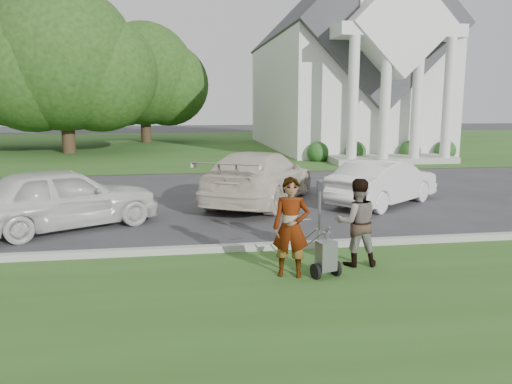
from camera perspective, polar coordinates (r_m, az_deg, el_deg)
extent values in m
plane|color=#333335|center=(9.58, 0.66, -7.66)|extent=(120.00, 120.00, 0.00)
cube|color=#31511B|center=(6.83, 4.90, -15.20)|extent=(80.00, 7.00, 0.01)
cube|color=#31511B|center=(36.15, -6.34, 5.40)|extent=(80.00, 30.00, 0.01)
cube|color=#9E9E93|center=(10.07, 0.15, -6.32)|extent=(80.00, 0.18, 0.15)
cube|color=white|center=(34.63, 9.10, 10.92)|extent=(9.00, 16.00, 7.00)
cube|color=#38383D|center=(34.86, 9.27, 16.68)|extent=(9.19, 17.00, 9.19)
cube|color=#9E9E93|center=(26.15, 15.03, 3.66)|extent=(6.20, 2.60, 0.30)
cylinder|color=white|center=(24.19, 11.01, 10.10)|extent=(0.50, 0.50, 6.00)
cylinder|color=white|center=(24.77, 14.55, 9.96)|extent=(0.50, 0.50, 6.00)
cylinder|color=white|center=(25.44, 17.91, 9.79)|extent=(0.50, 0.50, 6.00)
cylinder|color=white|center=(26.19, 21.09, 9.60)|extent=(0.50, 0.50, 6.00)
cube|color=white|center=(26.04, 15.86, 17.18)|extent=(6.20, 2.00, 0.60)
cube|color=white|center=(26.08, 15.89, 17.83)|extent=(5.09, 2.20, 5.09)
sphere|color=#1E4C19|center=(25.78, 7.09, 4.52)|extent=(1.10, 1.10, 1.10)
sphere|color=#1E4C19|center=(26.40, 11.29, 4.53)|extent=(1.10, 1.10, 1.10)
sphere|color=#1E4C19|center=(27.56, 17.18, 4.50)|extent=(1.10, 1.10, 1.10)
sphere|color=#1E4C19|center=(28.49, 20.81, 4.46)|extent=(1.10, 1.10, 1.10)
cylinder|color=#332316|center=(31.70, -20.71, 7.06)|extent=(0.76, 0.76, 3.20)
sphere|color=#1D3C12|center=(31.78, -21.16, 14.11)|extent=(8.40, 8.40, 8.40)
sphere|color=#1D3C12|center=(31.69, -17.52, 12.80)|extent=(6.89, 6.89, 6.89)
sphere|color=#1D3C12|center=(31.83, -24.23, 12.76)|extent=(7.22, 7.22, 7.22)
sphere|color=#1D3C12|center=(35.92, -26.27, 12.73)|extent=(7.54, 7.54, 7.54)
cylinder|color=#332316|center=(39.10, -12.49, 7.77)|extent=(0.76, 0.76, 3.00)
sphere|color=#1D3C12|center=(39.14, -12.70, 13.03)|extent=(7.60, 7.60, 7.60)
sphere|color=#1D3C12|center=(39.33, -10.08, 11.99)|extent=(6.23, 6.23, 6.23)
sphere|color=#1D3C12|center=(38.94, -14.97, 12.11)|extent=(6.54, 6.54, 6.54)
cylinder|color=black|center=(8.53, 6.84, -9.02)|extent=(0.14, 0.28, 0.27)
cylinder|color=black|center=(8.74, 9.10, -8.61)|extent=(0.14, 0.28, 0.27)
cylinder|color=#2D2D33|center=(8.63, 7.98, -8.81)|extent=(0.45, 0.16, 0.03)
cube|color=gray|center=(8.56, 8.03, -7.22)|extent=(0.36, 0.32, 0.50)
cone|color=gray|center=(8.46, 8.08, -5.07)|extent=(0.19, 0.19, 0.15)
cylinder|color=#2D2D33|center=(8.45, 8.09, -4.59)|extent=(0.04, 0.04, 0.05)
cylinder|color=gray|center=(8.79, 5.80, -5.18)|extent=(0.21, 0.65, 0.48)
cylinder|color=gray|center=(8.91, 7.22, -4.98)|extent=(0.21, 0.65, 0.48)
cylinder|color=gray|center=(9.07, 5.46, -3.19)|extent=(0.29, 0.11, 0.03)
imported|color=#999999|center=(8.43, 4.02, -4.16)|extent=(0.71, 0.57, 1.70)
imported|color=#999999|center=(9.17, 11.42, -3.49)|extent=(0.82, 0.66, 1.59)
cylinder|color=gray|center=(9.57, 7.23, -3.69)|extent=(0.05, 0.05, 1.31)
cube|color=#2D2D33|center=(9.42, 7.33, 0.68)|extent=(0.11, 0.08, 0.20)
cylinder|color=gray|center=(9.41, 7.34, 1.27)|extent=(0.10, 0.10, 0.03)
imported|color=silver|center=(12.52, -21.15, -0.61)|extent=(4.66, 3.66, 1.48)
imported|color=beige|center=(14.76, 0.39, 1.72)|extent=(4.42, 5.71, 1.54)
imported|color=silver|center=(15.00, 14.42, 1.12)|extent=(4.07, 3.56, 1.33)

